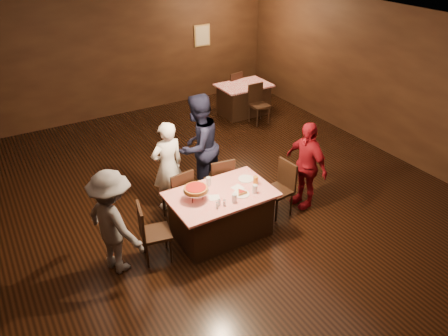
{
  "coord_description": "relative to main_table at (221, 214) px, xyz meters",
  "views": [
    {
      "loc": [
        -3.3,
        -5.37,
        4.43
      ],
      "look_at": [
        -0.26,
        -0.28,
        1.0
      ],
      "focal_mm": 35.0,
      "sensor_mm": 36.0,
      "label": 1
    }
  ],
  "objects": [
    {
      "name": "pizza_stand",
      "position": [
        -0.4,
        0.05,
        0.57
      ],
      "size": [
        0.38,
        0.38,
        0.22
      ],
      "color": "black",
      "rests_on": "main_table"
    },
    {
      "name": "glass_back",
      "position": [
        -0.05,
        0.3,
        0.46
      ],
      "size": [
        0.08,
        0.08,
        0.14
      ],
      "primitive_type": "cylinder",
      "color": "silver",
      "rests_on": "main_table"
    },
    {
      "name": "diner_red_shirt",
      "position": [
        1.67,
        0.0,
        0.4
      ],
      "size": [
        0.44,
        0.94,
        1.56
      ],
      "primitive_type": "imported",
      "rotation": [
        0.0,
        0.0,
        -1.51
      ],
      "color": "maroon",
      "rests_on": "ground"
    },
    {
      "name": "napkin_center",
      "position": [
        0.3,
        0.0,
        0.39
      ],
      "size": [
        0.19,
        0.19,
        0.01
      ],
      "primitive_type": "cube",
      "rotation": [
        0.0,
        0.0,
        0.21
      ],
      "color": "white",
      "rests_on": "main_table"
    },
    {
      "name": "chair_back_near",
      "position": [
        3.01,
        3.27,
        0.09
      ],
      "size": [
        0.42,
        0.42,
        0.95
      ],
      "primitive_type": "cube",
      "rotation": [
        0.0,
        0.0,
        0.0
      ],
      "color": "black",
      "rests_on": "ground"
    },
    {
      "name": "diner_navy_hoodie",
      "position": [
        0.29,
        1.27,
        0.56
      ],
      "size": [
        1.13,
        1.02,
        1.89
      ],
      "primitive_type": "imported",
      "rotation": [
        0.0,
        0.0,
        3.55
      ],
      "color": "black",
      "rests_on": "ground"
    },
    {
      "name": "chair_back_far",
      "position": [
        3.01,
        4.57,
        0.09
      ],
      "size": [
        0.5,
        0.5,
        0.95
      ],
      "primitive_type": "cube",
      "rotation": [
        0.0,
        0.0,
        3.35
      ],
      "color": "black",
      "rests_on": "ground"
    },
    {
      "name": "condiments",
      "position": [
        -0.18,
        -0.28,
        0.43
      ],
      "size": [
        0.17,
        0.1,
        0.09
      ],
      "color": "silver",
      "rests_on": "main_table"
    },
    {
      "name": "glass_front_left",
      "position": [
        0.05,
        -0.3,
        0.46
      ],
      "size": [
        0.08,
        0.08,
        0.14
      ],
      "primitive_type": "cylinder",
      "color": "silver",
      "rests_on": "main_table"
    },
    {
      "name": "diner_grey_knit",
      "position": [
        -1.65,
        0.1,
        0.41
      ],
      "size": [
        0.92,
        1.17,
        1.59
      ],
      "primitive_type": "imported",
      "rotation": [
        0.0,
        0.0,
        1.94
      ],
      "color": "#535357",
      "rests_on": "ground"
    },
    {
      "name": "back_table",
      "position": [
        3.01,
        3.97,
        0.0
      ],
      "size": [
        1.3,
        0.9,
        0.77
      ],
      "primitive_type": "cube",
      "color": "#A90B1C",
      "rests_on": "ground"
    },
    {
      "name": "room",
      "position": [
        0.49,
        0.59,
        1.75
      ],
      "size": [
        10.0,
        10.04,
        3.02
      ],
      "color": "black",
      "rests_on": "ground"
    },
    {
      "name": "chair_far_left",
      "position": [
        -0.4,
        0.75,
        0.09
      ],
      "size": [
        0.47,
        0.47,
        0.95
      ],
      "primitive_type": "cube",
      "rotation": [
        0.0,
        0.0,
        3.27
      ],
      "color": "black",
      "rests_on": "ground"
    },
    {
      "name": "chair_far_right",
      "position": [
        0.4,
        0.75,
        0.09
      ],
      "size": [
        0.48,
        0.48,
        0.95
      ],
      "primitive_type": "cube",
      "rotation": [
        0.0,
        0.0,
        2.99
      ],
      "color": "black",
      "rests_on": "ground"
    },
    {
      "name": "napkin_left",
      "position": [
        -0.15,
        -0.05,
        0.39
      ],
      "size": [
        0.21,
        0.21,
        0.01
      ],
      "primitive_type": "cube",
      "rotation": [
        0.0,
        0.0,
        -0.35
      ],
      "color": "white",
      "rests_on": "main_table"
    },
    {
      "name": "diner_white_jacket",
      "position": [
        -0.37,
        1.14,
        0.41
      ],
      "size": [
        0.61,
        0.43,
        1.6
      ],
      "primitive_type": "imported",
      "rotation": [
        0.0,
        0.0,
        3.22
      ],
      "color": "white",
      "rests_on": "ground"
    },
    {
      "name": "chair_end_right",
      "position": [
        1.1,
        0.0,
        0.09
      ],
      "size": [
        0.46,
        0.46,
        0.95
      ],
      "primitive_type": "cube",
      "rotation": [
        0.0,
        0.0,
        -1.48
      ],
      "color": "black",
      "rests_on": "ground"
    },
    {
      "name": "plate_empty",
      "position": [
        0.55,
        0.15,
        0.39
      ],
      "size": [
        0.25,
        0.25,
        0.01
      ],
      "primitive_type": "cylinder",
      "color": "white",
      "rests_on": "main_table"
    },
    {
      "name": "plate_with_slice",
      "position": [
        0.25,
        -0.18,
        0.41
      ],
      "size": [
        0.25,
        0.25,
        0.06
      ],
      "color": "white",
      "rests_on": "main_table"
    },
    {
      "name": "glass_front_right",
      "position": [
        0.45,
        -0.25,
        0.46
      ],
      "size": [
        0.08,
        0.08,
        0.14
      ],
      "primitive_type": "cylinder",
      "color": "silver",
      "rests_on": "main_table"
    },
    {
      "name": "chair_end_left",
      "position": [
        -1.1,
        0.0,
        0.09
      ],
      "size": [
        0.5,
        0.5,
        0.95
      ],
      "primitive_type": "cube",
      "rotation": [
        0.0,
        0.0,
        1.36
      ],
      "color": "black",
      "rests_on": "ground"
    },
    {
      "name": "main_table",
      "position": [
        0.0,
        0.0,
        0.0
      ],
      "size": [
        1.6,
        1.0,
        0.77
      ],
      "primitive_type": "cube",
      "color": "red",
      "rests_on": "ground"
    },
    {
      "name": "glass_amber",
      "position": [
        0.6,
        -0.05,
        0.46
      ],
      "size": [
        0.08,
        0.08,
        0.14
      ],
      "primitive_type": "cylinder",
      "color": "#BF7F26",
      "rests_on": "main_table"
    }
  ]
}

